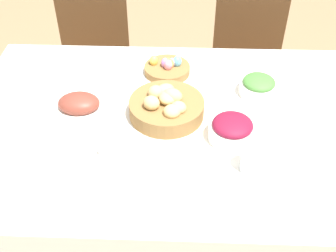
{
  "coord_description": "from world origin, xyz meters",
  "views": [
    {
      "loc": [
        0.04,
        -1.29,
        1.86
      ],
      "look_at": [
        -0.01,
        -0.08,
        0.82
      ],
      "focal_mm": 45.0,
      "sensor_mm": 36.0,
      "label": 1
    }
  ],
  "objects_px": {
    "chair_far_left": "(93,55)",
    "green_salad_bowl": "(258,86)",
    "egg_basket": "(167,68)",
    "drinking_cup": "(252,159)",
    "fork": "(142,196)",
    "knife": "(235,199)",
    "dinner_plate": "(188,197)",
    "beet_salad_bowl": "(232,129)",
    "bread_basket": "(166,106)",
    "butter_dish": "(117,146)",
    "spoon": "(244,199)",
    "ham_platter": "(79,104)",
    "chair_far_right": "(248,58)"
  },
  "relations": [
    {
      "from": "chair_far_left",
      "to": "fork",
      "type": "xyz_separation_m",
      "value": [
        0.42,
        -1.3,
        0.26
      ]
    },
    {
      "from": "dinner_plate",
      "to": "fork",
      "type": "bearing_deg",
      "value": 180.0
    },
    {
      "from": "drinking_cup",
      "to": "ham_platter",
      "type": "bearing_deg",
      "value": 154.9
    },
    {
      "from": "egg_basket",
      "to": "fork",
      "type": "bearing_deg",
      "value": -94.27
    },
    {
      "from": "beet_salad_bowl",
      "to": "butter_dish",
      "type": "distance_m",
      "value": 0.43
    },
    {
      "from": "bread_basket",
      "to": "butter_dish",
      "type": "height_order",
      "value": "bread_basket"
    },
    {
      "from": "drinking_cup",
      "to": "spoon",
      "type": "bearing_deg",
      "value": -104.41
    },
    {
      "from": "beet_salad_bowl",
      "to": "dinner_plate",
      "type": "height_order",
      "value": "beet_salad_bowl"
    },
    {
      "from": "knife",
      "to": "spoon",
      "type": "distance_m",
      "value": 0.03
    },
    {
      "from": "chair_far_left",
      "to": "green_salad_bowl",
      "type": "relative_size",
      "value": 6.13
    },
    {
      "from": "butter_dish",
      "to": "green_salad_bowl",
      "type": "bearing_deg",
      "value": 33.11
    },
    {
      "from": "bread_basket",
      "to": "drinking_cup",
      "type": "distance_m",
      "value": 0.42
    },
    {
      "from": "knife",
      "to": "spoon",
      "type": "bearing_deg",
      "value": 3.92
    },
    {
      "from": "bread_basket",
      "to": "butter_dish",
      "type": "bearing_deg",
      "value": -130.74
    },
    {
      "from": "beet_salad_bowl",
      "to": "knife",
      "type": "bearing_deg",
      "value": -91.66
    },
    {
      "from": "green_salad_bowl",
      "to": "beet_salad_bowl",
      "type": "xyz_separation_m",
      "value": [
        -0.13,
        -0.29,
        0.0
      ]
    },
    {
      "from": "beet_salad_bowl",
      "to": "dinner_plate",
      "type": "distance_m",
      "value": 0.34
    },
    {
      "from": "green_salad_bowl",
      "to": "dinner_plate",
      "type": "distance_m",
      "value": 0.66
    },
    {
      "from": "dinner_plate",
      "to": "green_salad_bowl",
      "type": "bearing_deg",
      "value": 63.3
    },
    {
      "from": "ham_platter",
      "to": "green_salad_bowl",
      "type": "distance_m",
      "value": 0.76
    },
    {
      "from": "drinking_cup",
      "to": "chair_far_left",
      "type": "bearing_deg",
      "value": 124.15
    },
    {
      "from": "fork",
      "to": "spoon",
      "type": "distance_m",
      "value": 0.34
    },
    {
      "from": "chair_far_left",
      "to": "bread_basket",
      "type": "xyz_separation_m",
      "value": [
        0.48,
        -0.87,
        0.31
      ]
    },
    {
      "from": "green_salad_bowl",
      "to": "dinner_plate",
      "type": "xyz_separation_m",
      "value": [
        -0.3,
        -0.59,
        -0.03
      ]
    },
    {
      "from": "chair_far_left",
      "to": "drinking_cup",
      "type": "xyz_separation_m",
      "value": [
        0.79,
        -1.16,
        0.31
      ]
    },
    {
      "from": "spoon",
      "to": "knife",
      "type": "bearing_deg",
      "value": 176.08
    },
    {
      "from": "chair_far_left",
      "to": "egg_basket",
      "type": "xyz_separation_m",
      "value": [
        0.47,
        -0.56,
        0.29
      ]
    },
    {
      "from": "drinking_cup",
      "to": "dinner_plate",
      "type": "bearing_deg",
      "value": -147.55
    },
    {
      "from": "knife",
      "to": "spoon",
      "type": "height_order",
      "value": "same"
    },
    {
      "from": "spoon",
      "to": "butter_dish",
      "type": "height_order",
      "value": "butter_dish"
    },
    {
      "from": "egg_basket",
      "to": "drinking_cup",
      "type": "xyz_separation_m",
      "value": [
        0.32,
        -0.6,
        0.02
      ]
    },
    {
      "from": "ham_platter",
      "to": "fork",
      "type": "distance_m",
      "value": 0.54
    },
    {
      "from": "beet_salad_bowl",
      "to": "chair_far_left",
      "type": "bearing_deg",
      "value": 126.11
    },
    {
      "from": "knife",
      "to": "dinner_plate",
      "type": "bearing_deg",
      "value": -176.08
    },
    {
      "from": "ham_platter",
      "to": "knife",
      "type": "relative_size",
      "value": 1.38
    },
    {
      "from": "bread_basket",
      "to": "dinner_plate",
      "type": "bearing_deg",
      "value": -78.23
    },
    {
      "from": "bread_basket",
      "to": "butter_dish",
      "type": "xyz_separation_m",
      "value": [
        -0.18,
        -0.2,
        -0.03
      ]
    },
    {
      "from": "chair_far_left",
      "to": "knife",
      "type": "distance_m",
      "value": 1.51
    },
    {
      "from": "ham_platter",
      "to": "green_salad_bowl",
      "type": "bearing_deg",
      "value": 10.55
    },
    {
      "from": "spoon",
      "to": "butter_dish",
      "type": "bearing_deg",
      "value": 149.5
    },
    {
      "from": "beet_salad_bowl",
      "to": "spoon",
      "type": "bearing_deg",
      "value": -85.91
    },
    {
      "from": "fork",
      "to": "knife",
      "type": "bearing_deg",
      "value": 3.92
    },
    {
      "from": "ham_platter",
      "to": "knife",
      "type": "distance_m",
      "value": 0.75
    },
    {
      "from": "green_salad_bowl",
      "to": "drinking_cup",
      "type": "xyz_separation_m",
      "value": [
        -0.08,
        -0.45,
        0.01
      ]
    },
    {
      "from": "chair_far_right",
      "to": "bread_basket",
      "type": "height_order",
      "value": "chair_far_right"
    },
    {
      "from": "knife",
      "to": "drinking_cup",
      "type": "relative_size",
      "value": 1.92
    },
    {
      "from": "drinking_cup",
      "to": "beet_salad_bowl",
      "type": "bearing_deg",
      "value": 109.68
    },
    {
      "from": "fork",
      "to": "butter_dish",
      "type": "relative_size",
      "value": 1.56
    },
    {
      "from": "chair_far_right",
      "to": "butter_dish",
      "type": "relative_size",
      "value": 8.04
    },
    {
      "from": "spoon",
      "to": "chair_far_right",
      "type": "bearing_deg",
      "value": 78.26
    }
  ]
}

